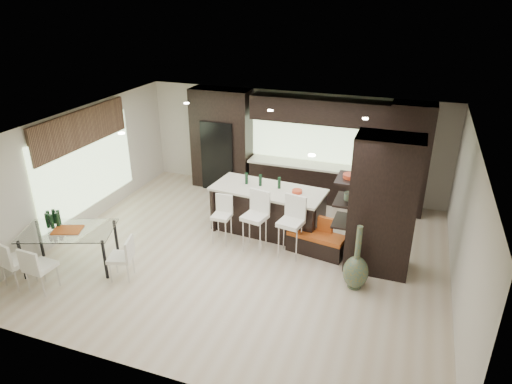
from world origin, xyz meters
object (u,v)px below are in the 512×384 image
at_px(kitchen_island, 268,210).
at_px(chair_end, 121,260).
at_px(floor_vase, 357,257).
at_px(stool_right, 290,233).
at_px(chair_near, 41,270).
at_px(chair_far, 17,263).
at_px(dining_table, 71,249).
at_px(stool_mid, 255,227).
at_px(bench, 316,243).
at_px(stool_left, 222,224).

relative_size(kitchen_island, chair_end, 3.18).
bearing_deg(floor_vase, stool_right, 155.74).
height_order(chair_near, chair_end, chair_near).
distance_m(chair_far, chair_end, 1.86).
relative_size(stool_right, dining_table, 0.61).
distance_m(floor_vase, dining_table, 5.49).
xyz_separation_m(stool_right, chair_near, (-3.92, -2.64, -0.10)).
distance_m(stool_mid, dining_table, 3.66).
height_order(floor_vase, chair_far, floor_vase).
bearing_deg(dining_table, bench, 5.39).
bearing_deg(dining_table, stool_left, 17.88).
bearing_deg(stool_right, chair_near, -135.82).
relative_size(dining_table, chair_far, 1.92).
distance_m(kitchen_island, floor_vase, 2.67).
bearing_deg(stool_left, floor_vase, -14.28).
bearing_deg(stool_left, chair_far, -138.67).
xyz_separation_m(kitchen_island, floor_vase, (2.19, -1.51, 0.12)).
relative_size(floor_vase, chair_end, 1.62).
bearing_deg(stool_left, chair_end, -124.62).
distance_m(dining_table, chair_far, 0.96).
bearing_deg(chair_end, stool_left, -50.20).
height_order(bench, chair_end, chair_end).
distance_m(kitchen_island, stool_mid, 0.87).
xyz_separation_m(stool_left, dining_table, (-2.39, -1.89, -0.02)).
height_order(stool_right, chair_far, stool_right).
height_order(kitchen_island, chair_end, kitchen_island).
bearing_deg(kitchen_island, dining_table, -134.28).
xyz_separation_m(bench, dining_table, (-4.40, -2.13, 0.18)).
relative_size(chair_near, chair_end, 1.07).
xyz_separation_m(stool_mid, chair_end, (-2.01, -1.85, -0.13)).
relative_size(stool_mid, chair_far, 1.17).
height_order(stool_left, chair_near, stool_left).
bearing_deg(chair_end, chair_near, 107.65).
relative_size(stool_left, stool_right, 0.83).
bearing_deg(bench, floor_vase, -34.70).
bearing_deg(dining_table, stool_right, 4.77).
height_order(kitchen_island, stool_mid, same).
xyz_separation_m(stool_mid, bench, (1.25, 0.29, -0.29)).
bearing_deg(chair_far, dining_table, 68.18).
bearing_deg(chair_near, bench, 36.64).
height_order(stool_mid, chair_end, stool_mid).
bearing_deg(kitchen_island, chair_near, -127.00).
relative_size(kitchen_island, stool_right, 2.40).
xyz_separation_m(stool_left, chair_end, (-1.24, -1.89, -0.04)).
bearing_deg(chair_far, kitchen_island, 55.50).
bearing_deg(kitchen_island, chair_far, -131.37).
distance_m(stool_left, floor_vase, 3.05).
relative_size(kitchen_island, stool_mid, 2.40).
xyz_separation_m(dining_table, chair_far, (-0.53, -0.80, 0.03)).
bearing_deg(stool_right, stool_left, -171.22).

